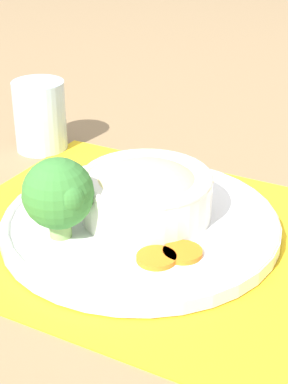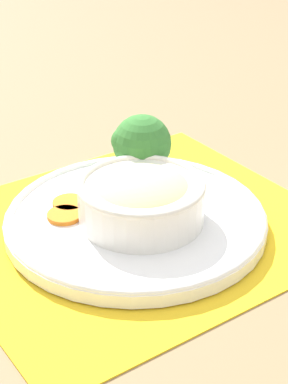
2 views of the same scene
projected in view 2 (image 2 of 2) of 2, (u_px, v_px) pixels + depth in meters
ground_plane at (136, 228)px, 0.80m from camera, size 4.00×4.00×0.00m
placemat at (136, 227)px, 0.80m from camera, size 0.47×0.41×0.00m
plate at (136, 218)px, 0.80m from camera, size 0.32×0.32×0.02m
bowl at (142, 197)px, 0.77m from camera, size 0.15×0.15×0.06m
broccoli_floret at (142, 144)px, 0.85m from camera, size 0.08×0.08×0.09m
carrot_slice_near at (69, 203)px, 0.81m from camera, size 0.04×0.04×0.01m
carrot_slice_middle at (64, 215)px, 0.79m from camera, size 0.04×0.04×0.01m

